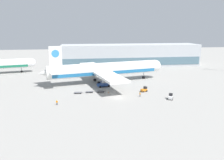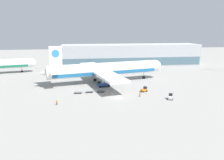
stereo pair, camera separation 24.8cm
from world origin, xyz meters
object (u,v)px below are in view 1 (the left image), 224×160
object	(u,v)px
baggage_dolly_second	(90,92)
ground_crew_near	(57,102)
airplane_main	(104,70)
baggage_dolly_lead	(78,92)
ground_crew_far	(140,94)
baggage_dolly_third	(101,91)
scissor_lift_loader	(103,82)
baggage_tug_mid	(171,97)
traffic_cone_near	(109,92)
baggage_tug_foreground	(144,89)

from	to	relation	value
baggage_dolly_second	ground_crew_near	size ratio (longest dim) A/B	2.25
airplane_main	baggage_dolly_lead	distance (m)	21.01
ground_crew_far	baggage_dolly_third	bearing A→B (deg)	-148.81
scissor_lift_loader	baggage_dolly_lead	size ratio (longest dim) A/B	1.53
scissor_lift_loader	baggage_tug_mid	size ratio (longest dim) A/B	2.04
scissor_lift_loader	baggage_dolly_third	size ratio (longest dim) A/B	1.53
ground_crew_near	ground_crew_far	xyz separation A→B (m)	(28.77, 4.65, 0.06)
traffic_cone_near	airplane_main	bearing A→B (deg)	89.43
baggage_dolly_third	traffic_cone_near	xyz separation A→B (m)	(2.86, -1.62, -0.11)
baggage_dolly_third	traffic_cone_near	bearing A→B (deg)	-26.59
baggage_dolly_second	scissor_lift_loader	bearing A→B (deg)	56.31
ground_crew_near	ground_crew_far	bearing A→B (deg)	-166.17
scissor_lift_loader	airplane_main	bearing A→B (deg)	69.64
baggage_tug_foreground	traffic_cone_near	xyz separation A→B (m)	(-14.05, 0.03, -0.60)
baggage_tug_foreground	baggage_dolly_third	xyz separation A→B (m)	(-16.92, 1.65, -0.49)
baggage_tug_mid	baggage_dolly_lead	world-z (taller)	baggage_tug_mid
baggage_tug_foreground	baggage_dolly_second	bearing A→B (deg)	155.26
baggage_tug_foreground	ground_crew_near	bearing A→B (deg)	178.34
baggage_tug_foreground	ground_crew_far	xyz separation A→B (m)	(-3.43, -6.20, 0.15)
baggage_tug_foreground	ground_crew_far	bearing A→B (deg)	-139.25
airplane_main	ground_crew_near	xyz separation A→B (m)	(-18.32, -28.63, -4.88)
baggage_tug_foreground	airplane_main	bearing A→B (deg)	107.69
airplane_main	ground_crew_far	world-z (taller)	airplane_main
scissor_lift_loader	baggage_dolly_second	xyz separation A→B (m)	(-6.23, -8.38, -1.63)
baggage_tug_mid	baggage_dolly_second	distance (m)	30.07
baggage_dolly_lead	ground_crew_near	size ratio (longest dim) A/B	2.25
baggage_tug_foreground	traffic_cone_near	size ratio (longest dim) A/B	4.79
airplane_main	baggage_tug_foreground	bearing A→B (deg)	-64.43
baggage_dolly_third	ground_crew_near	world-z (taller)	ground_crew_near
ground_crew_far	airplane_main	bearing A→B (deg)	174.93
baggage_tug_foreground	baggage_dolly_second	world-z (taller)	baggage_tug_foreground
scissor_lift_loader	baggage_tug_mid	xyz separation A→B (m)	(21.26, -20.56, -1.14)
baggage_tug_mid	baggage_dolly_third	distance (m)	26.22
scissor_lift_loader	ground_crew_near	bearing A→B (deg)	-141.94
baggage_tug_mid	traffic_cone_near	size ratio (longest dim) A/B	4.85
scissor_lift_loader	traffic_cone_near	bearing A→B (deg)	-97.22
baggage_tug_foreground	baggage_dolly_lead	size ratio (longest dim) A/B	0.74
ground_crew_far	baggage_tug_foreground	bearing A→B (deg)	122.43
ground_crew_near	baggage_tug_mid	bearing A→B (deg)	-174.86
baggage_tug_foreground	baggage_dolly_lead	world-z (taller)	baggage_tug_foreground
baggage_dolly_lead	baggage_tug_mid	bearing A→B (deg)	-17.24
baggage_dolly_second	ground_crew_far	distance (m)	19.42
scissor_lift_loader	baggage_dolly_third	xyz separation A→B (m)	(-1.96, -8.38, -1.63)
baggage_dolly_third	ground_crew_near	bearing A→B (deg)	-137.79
airplane_main	baggage_dolly_lead	xyz separation A→B (m)	(-11.65, -16.61, -5.45)
baggage_dolly_lead	baggage_dolly_second	distance (m)	4.37
airplane_main	baggage_dolly_third	bearing A→B (deg)	-113.08
baggage_tug_foreground	traffic_cone_near	world-z (taller)	baggage_tug_foreground
baggage_dolly_second	ground_crew_far	xyz separation A→B (m)	(17.75, -7.86, 0.64)
scissor_lift_loader	baggage_dolly_third	bearing A→B (deg)	-115.54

